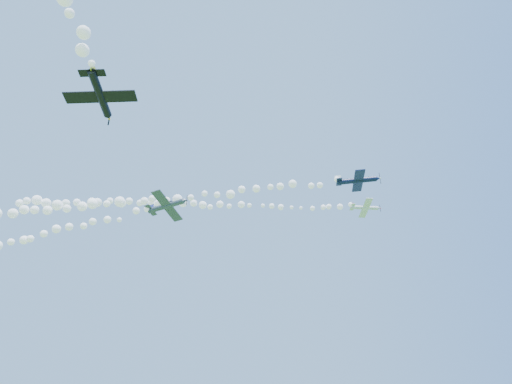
# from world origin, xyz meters

# --- Properties ---
(plane_white) EXTENTS (6.15, 6.52, 1.97)m
(plane_white) POSITION_xyz_m (26.16, 4.78, 50.95)
(plane_white) COLOR silver
(smoke_trail_white) EXTENTS (65.43, 8.75, 2.68)m
(smoke_trail_white) POSITION_xyz_m (-8.38, 1.23, 50.65)
(smoke_trail_white) COLOR white
(plane_navy) EXTENTS (7.51, 7.73, 2.26)m
(plane_navy) POSITION_xyz_m (22.41, -8.77, 46.80)
(plane_navy) COLOR #0D1339
(smoke_trail_navy) EXTENTS (82.72, 9.36, 2.92)m
(smoke_trail_navy) POSITION_xyz_m (-21.17, -5.15, 46.59)
(smoke_trail_navy) COLOR white
(plane_grey) EXTENTS (7.11, 7.51, 1.91)m
(plane_grey) POSITION_xyz_m (-8.01, -11.18, 41.19)
(plane_grey) COLOR #374150
(plane_black) EXTENTS (7.92, 7.58, 2.02)m
(plane_black) POSITION_xyz_m (-10.13, -34.11, 39.52)
(plane_black) COLOR black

